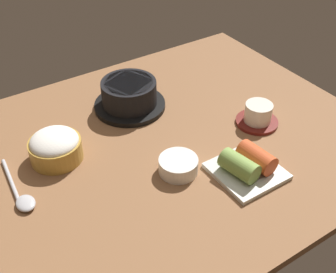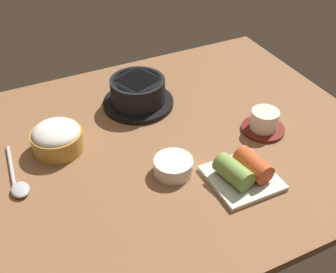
{
  "view_description": "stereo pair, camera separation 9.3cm",
  "coord_description": "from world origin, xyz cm",
  "px_view_note": "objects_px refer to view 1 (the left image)",
  "views": [
    {
      "loc": [
        -38.08,
        -63.29,
        63.06
      ],
      "look_at": [
        2.0,
        -2.0,
        5.0
      ],
      "focal_mm": 45.51,
      "sensor_mm": 36.0,
      "label": 1
    },
    {
      "loc": [
        -29.96,
        -67.89,
        63.06
      ],
      "look_at": [
        2.0,
        -2.0,
        5.0
      ],
      "focal_mm": 45.51,
      "sensor_mm": 36.0,
      "label": 2
    }
  ],
  "objects_px": {
    "banchan_cup_center": "(178,165)",
    "tea_cup_with_saucer": "(258,115)",
    "stone_pot": "(129,95)",
    "kimchi_plate": "(247,165)",
    "rice_bowl": "(55,146)",
    "spoon": "(21,196)"
  },
  "relations": [
    {
      "from": "banchan_cup_center",
      "to": "tea_cup_with_saucer",
      "type": "bearing_deg",
      "value": 8.25
    },
    {
      "from": "stone_pot",
      "to": "kimchi_plate",
      "type": "bearing_deg",
      "value": -76.25
    },
    {
      "from": "banchan_cup_center",
      "to": "kimchi_plate",
      "type": "bearing_deg",
      "value": -35.23
    },
    {
      "from": "rice_bowl",
      "to": "stone_pot",
      "type": "bearing_deg",
      "value": 20.43
    },
    {
      "from": "rice_bowl",
      "to": "kimchi_plate",
      "type": "height_order",
      "value": "rice_bowl"
    },
    {
      "from": "rice_bowl",
      "to": "tea_cup_with_saucer",
      "type": "bearing_deg",
      "value": -17.51
    },
    {
      "from": "banchan_cup_center",
      "to": "rice_bowl",
      "type": "bearing_deg",
      "value": 137.64
    },
    {
      "from": "stone_pot",
      "to": "rice_bowl",
      "type": "distance_m",
      "value": 0.24
    },
    {
      "from": "rice_bowl",
      "to": "banchan_cup_center",
      "type": "bearing_deg",
      "value": -42.36
    },
    {
      "from": "kimchi_plate",
      "to": "rice_bowl",
      "type": "bearing_deg",
      "value": 140.12
    },
    {
      "from": "banchan_cup_center",
      "to": "spoon",
      "type": "height_order",
      "value": "banchan_cup_center"
    },
    {
      "from": "tea_cup_with_saucer",
      "to": "rice_bowl",
      "type": "bearing_deg",
      "value": 162.49
    },
    {
      "from": "kimchi_plate",
      "to": "tea_cup_with_saucer",
      "type": "bearing_deg",
      "value": 40.77
    },
    {
      "from": "spoon",
      "to": "banchan_cup_center",
      "type": "bearing_deg",
      "value": -18.95
    },
    {
      "from": "stone_pot",
      "to": "banchan_cup_center",
      "type": "bearing_deg",
      "value": -96.83
    },
    {
      "from": "spoon",
      "to": "kimchi_plate",
      "type": "bearing_deg",
      "value": -23.97
    },
    {
      "from": "stone_pot",
      "to": "rice_bowl",
      "type": "bearing_deg",
      "value": -159.57
    },
    {
      "from": "spoon",
      "to": "tea_cup_with_saucer",
      "type": "bearing_deg",
      "value": -6.82
    },
    {
      "from": "stone_pot",
      "to": "kimchi_plate",
      "type": "height_order",
      "value": "stone_pot"
    },
    {
      "from": "stone_pot",
      "to": "spoon",
      "type": "height_order",
      "value": "stone_pot"
    },
    {
      "from": "stone_pot",
      "to": "spoon",
      "type": "bearing_deg",
      "value": -154.2
    },
    {
      "from": "kimchi_plate",
      "to": "stone_pot",
      "type": "bearing_deg",
      "value": 103.75
    }
  ]
}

